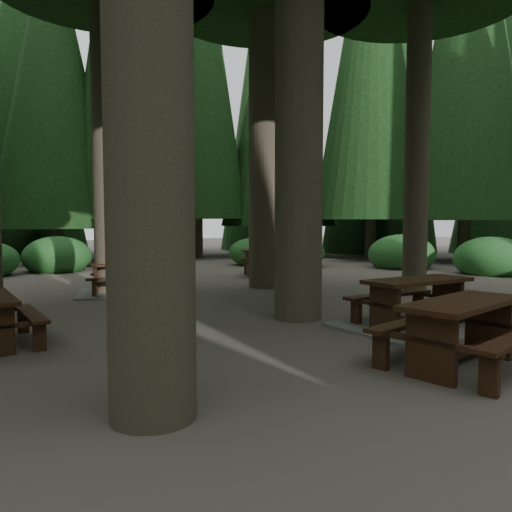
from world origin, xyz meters
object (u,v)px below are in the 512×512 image
picnic_table_d (272,258)px  picnic_table_e (462,323)px  picnic_table_a (418,311)px  picnic_table_c (126,284)px

picnic_table_d → picnic_table_e: picnic_table_d is taller
picnic_table_d → picnic_table_e: 10.20m
picnic_table_e → picnic_table_d: bearing=57.9°
picnic_table_d → picnic_table_e: bearing=-88.8°
picnic_table_a → picnic_table_e: size_ratio=1.15×
picnic_table_a → picnic_table_d: size_ratio=1.09×
picnic_table_e → picnic_table_a: bearing=42.2°
picnic_table_c → picnic_table_d: size_ratio=1.11×
picnic_table_d → picnic_table_c: bearing=-142.1°
picnic_table_a → picnic_table_e: bearing=-126.6°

